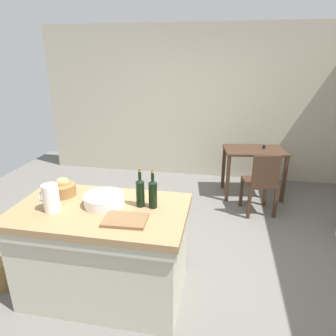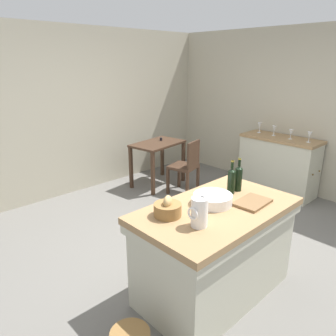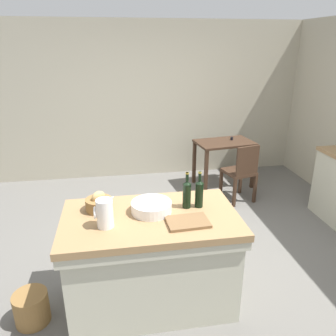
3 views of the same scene
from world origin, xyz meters
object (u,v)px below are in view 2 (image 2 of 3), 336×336
(cutting_board, at_px, (252,202))
(wine_bottle_dark, at_px, (238,178))
(island_table, at_px, (215,247))
(wine_bottle_amber, at_px, (231,180))
(wash_bowl, at_px, (213,199))
(wine_glass_far_left, at_px, (309,135))
(wine_glass_right, at_px, (260,126))
(writing_desk, at_px, (158,150))
(bread_basket, at_px, (168,209))
(wine_glass_middle, at_px, (274,129))
(side_cabinet, at_px, (278,165))
(wine_glass_left, at_px, (291,132))
(pitcher, at_px, (199,212))
(wooden_chair, at_px, (186,165))

(cutting_board, distance_m, wine_bottle_dark, 0.33)
(island_table, relative_size, wine_bottle_dark, 4.49)
(wine_bottle_amber, bearing_deg, wash_bowl, -173.68)
(island_table, xyz_separation_m, wine_bottle_amber, (0.33, 0.10, 0.54))
(island_table, relative_size, wine_bottle_amber, 4.50)
(wine_glass_far_left, relative_size, wine_glass_right, 0.93)
(writing_desk, xyz_separation_m, wine_bottle_amber, (-1.14, -2.33, 0.38))
(bread_basket, bearing_deg, wine_glass_middle, 14.46)
(wash_bowl, xyz_separation_m, wine_bottle_dark, (0.42, 0.03, 0.09))
(wine_glass_far_left, xyz_separation_m, wine_glass_middle, (0.04, 0.59, 0.00))
(wash_bowl, height_order, wine_glass_far_left, wine_glass_far_left)
(wine_bottle_dark, bearing_deg, side_cabinet, 18.17)
(writing_desk, xyz_separation_m, wine_glass_right, (1.25, -1.17, 0.41))
(side_cabinet, distance_m, wine_bottle_dark, 2.42)
(wine_glass_right, bearing_deg, wine_glass_left, -96.43)
(pitcher, height_order, wine_glass_middle, pitcher)
(wine_bottle_amber, distance_m, wine_glass_far_left, 2.35)
(wine_bottle_dark, xyz_separation_m, wine_glass_right, (2.29, 1.17, 0.03))
(island_table, distance_m, wine_glass_middle, 2.93)
(side_cabinet, relative_size, wine_bottle_dark, 3.77)
(wine_glass_middle, bearing_deg, wash_bowl, -161.16)
(wine_glass_middle, bearing_deg, wine_bottle_dark, -158.63)
(side_cabinet, relative_size, writing_desk, 1.28)
(side_cabinet, xyz_separation_m, bread_basket, (-3.10, -0.66, 0.48))
(wine_bottle_dark, bearing_deg, cutting_board, -120.73)
(pitcher, bearing_deg, wine_glass_right, 23.97)
(side_cabinet, xyz_separation_m, wine_glass_middle, (0.03, 0.15, 0.57))
(island_table, height_order, wine_glass_left, wine_glass_left)
(wooden_chair, xyz_separation_m, wine_glass_left, (1.13, -1.13, 0.55))
(pitcher, relative_size, bread_basket, 1.21)
(bread_basket, relative_size, wine_bottle_amber, 0.69)
(wine_glass_right, bearing_deg, wine_bottle_amber, -154.12)
(writing_desk, bearing_deg, bread_basket, -130.06)
(wine_bottle_dark, distance_m, wine_glass_right, 2.57)
(island_table, height_order, wine_bottle_amber, wine_bottle_amber)
(writing_desk, height_order, wine_glass_left, wine_glass_left)
(cutting_board, height_order, wine_glass_middle, wine_glass_middle)
(wine_glass_middle, bearing_deg, island_table, -160.03)
(island_table, height_order, wooden_chair, wooden_chair)
(wooden_chair, bearing_deg, wine_glass_middle, -35.33)
(wine_bottle_amber, bearing_deg, wine_glass_far_left, 7.12)
(wooden_chair, xyz_separation_m, bread_basket, (-1.96, -1.63, 0.46))
(pitcher, distance_m, bread_basket, 0.30)
(writing_desk, relative_size, wine_glass_far_left, 6.17)
(island_table, height_order, wine_glass_far_left, wine_glass_far_left)
(wine_glass_left, bearing_deg, wine_glass_middle, 82.31)
(island_table, distance_m, wine_glass_far_left, 2.75)
(wooden_chair, distance_m, wash_bowl, 2.35)
(wine_glass_far_left, height_order, wine_glass_left, wine_glass_far_left)
(side_cabinet, bearing_deg, wine_bottle_amber, -162.70)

